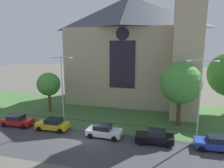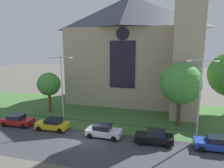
{
  "view_description": "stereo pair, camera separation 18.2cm",
  "coord_description": "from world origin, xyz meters",
  "px_view_note": "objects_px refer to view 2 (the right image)",
  "views": [
    {
      "loc": [
        8.14,
        -21.05,
        10.77
      ],
      "look_at": [
        0.41,
        8.0,
        5.14
      ],
      "focal_mm": 32.42,
      "sensor_mm": 36.0,
      "label": 1
    },
    {
      "loc": [
        8.31,
        -21.0,
        10.77
      ],
      "look_at": [
        0.41,
        8.0,
        5.14
      ],
      "focal_mm": 32.42,
      "sensor_mm": 36.0,
      "label": 2
    }
  ],
  "objects_px": {
    "parked_car_white": "(104,131)",
    "streetlamp_near": "(62,83)",
    "streetlamp_far": "(200,91)",
    "parked_car_red": "(17,120)",
    "church_building": "(133,49)",
    "tree_left_near": "(49,84)",
    "parked_car_yellow": "(53,124)",
    "parked_car_blue": "(216,143)",
    "parked_car_black": "(154,137)",
    "tree_right_near": "(180,83)"
  },
  "relations": [
    {
      "from": "tree_right_near",
      "to": "parked_car_yellow",
      "type": "xyz_separation_m",
      "value": [
        -15.91,
        -5.8,
        -5.18
      ]
    },
    {
      "from": "tree_left_near",
      "to": "parked_car_black",
      "type": "height_order",
      "value": "tree_left_near"
    },
    {
      "from": "parked_car_red",
      "to": "parked_car_white",
      "type": "bearing_deg",
      "value": -3.77
    },
    {
      "from": "tree_left_near",
      "to": "streetlamp_far",
      "type": "height_order",
      "value": "streetlamp_far"
    },
    {
      "from": "parked_car_red",
      "to": "parked_car_black",
      "type": "bearing_deg",
      "value": -3.56
    },
    {
      "from": "tree_left_near",
      "to": "parked_car_white",
      "type": "bearing_deg",
      "value": -30.85
    },
    {
      "from": "parked_car_red",
      "to": "parked_car_blue",
      "type": "distance_m",
      "value": 24.9
    },
    {
      "from": "tree_right_near",
      "to": "parked_car_white",
      "type": "xyz_separation_m",
      "value": [
        -8.84,
        -6.1,
        -5.18
      ]
    },
    {
      "from": "streetlamp_near",
      "to": "parked_car_blue",
      "type": "bearing_deg",
      "value": -4.74
    },
    {
      "from": "tree_left_near",
      "to": "tree_right_near",
      "type": "distance_m",
      "value": 20.47
    },
    {
      "from": "streetlamp_near",
      "to": "tree_right_near",
      "type": "bearing_deg",
      "value": 16.65
    },
    {
      "from": "streetlamp_far",
      "to": "parked_car_blue",
      "type": "xyz_separation_m",
      "value": [
        1.7,
        -1.53,
        -5.16
      ]
    },
    {
      "from": "tree_left_near",
      "to": "tree_right_near",
      "type": "height_order",
      "value": "tree_right_near"
    },
    {
      "from": "tree_left_near",
      "to": "parked_car_black",
      "type": "xyz_separation_m",
      "value": [
        17.59,
        -6.99,
        -3.88
      ]
    },
    {
      "from": "tree_right_near",
      "to": "parked_car_white",
      "type": "bearing_deg",
      "value": -145.38
    },
    {
      "from": "parked_car_white",
      "to": "streetlamp_near",
      "type": "bearing_deg",
      "value": 166.42
    },
    {
      "from": "parked_car_red",
      "to": "church_building",
      "type": "bearing_deg",
      "value": 49.69
    },
    {
      "from": "tree_right_near",
      "to": "parked_car_blue",
      "type": "relative_size",
      "value": 2.05
    },
    {
      "from": "streetlamp_far",
      "to": "parked_car_yellow",
      "type": "xyz_separation_m",
      "value": [
        -17.7,
        -1.31,
        -5.16
      ]
    },
    {
      "from": "church_building",
      "to": "parked_car_white",
      "type": "relative_size",
      "value": 6.14
    },
    {
      "from": "streetlamp_near",
      "to": "parked_car_yellow",
      "type": "height_order",
      "value": "streetlamp_near"
    },
    {
      "from": "parked_car_yellow",
      "to": "parked_car_blue",
      "type": "height_order",
      "value": "same"
    },
    {
      "from": "streetlamp_near",
      "to": "parked_car_blue",
      "type": "height_order",
      "value": "streetlamp_near"
    },
    {
      "from": "streetlamp_far",
      "to": "parked_car_red",
      "type": "xyz_separation_m",
      "value": [
        -23.2,
        -1.31,
        -5.16
      ]
    },
    {
      "from": "streetlamp_far",
      "to": "parked_car_white",
      "type": "relative_size",
      "value": 2.23
    },
    {
      "from": "church_building",
      "to": "parked_car_yellow",
      "type": "bearing_deg",
      "value": -114.27
    },
    {
      "from": "parked_car_red",
      "to": "streetlamp_far",
      "type": "bearing_deg",
      "value": 0.84
    },
    {
      "from": "church_building",
      "to": "parked_car_white",
      "type": "xyz_separation_m",
      "value": [
        -0.48,
        -17.05,
        -9.53
      ]
    },
    {
      "from": "parked_car_black",
      "to": "parked_car_blue",
      "type": "height_order",
      "value": "same"
    },
    {
      "from": "parked_car_white",
      "to": "streetlamp_far",
      "type": "bearing_deg",
      "value": 9.65
    },
    {
      "from": "parked_car_red",
      "to": "parked_car_yellow",
      "type": "distance_m",
      "value": 5.5
    },
    {
      "from": "church_building",
      "to": "parked_car_blue",
      "type": "bearing_deg",
      "value": -55.07
    },
    {
      "from": "tree_right_near",
      "to": "parked_car_black",
      "type": "height_order",
      "value": "tree_right_near"
    },
    {
      "from": "parked_car_black",
      "to": "parked_car_blue",
      "type": "distance_m",
      "value": 6.31
    },
    {
      "from": "parked_car_yellow",
      "to": "parked_car_blue",
      "type": "distance_m",
      "value": 19.4
    },
    {
      "from": "parked_car_black",
      "to": "streetlamp_far",
      "type": "bearing_deg",
      "value": -162.18
    },
    {
      "from": "parked_car_black",
      "to": "streetlamp_near",
      "type": "bearing_deg",
      "value": -10.17
    },
    {
      "from": "tree_left_near",
      "to": "parked_car_red",
      "type": "height_order",
      "value": "tree_left_near"
    },
    {
      "from": "parked_car_white",
      "to": "parked_car_black",
      "type": "bearing_deg",
      "value": 0.29
    },
    {
      "from": "parked_car_blue",
      "to": "parked_car_black",
      "type": "bearing_deg",
      "value": 0.03
    },
    {
      "from": "parked_car_red",
      "to": "parked_car_blue",
      "type": "relative_size",
      "value": 1.01
    },
    {
      "from": "parked_car_red",
      "to": "tree_right_near",
      "type": "bearing_deg",
      "value": 12.77
    },
    {
      "from": "streetlamp_near",
      "to": "parked_car_white",
      "type": "xyz_separation_m",
      "value": [
        6.18,
        -1.61,
        -5.22
      ]
    },
    {
      "from": "streetlamp_near",
      "to": "streetlamp_far",
      "type": "relative_size",
      "value": 1.01
    },
    {
      "from": "streetlamp_near",
      "to": "parked_car_yellow",
      "type": "bearing_deg",
      "value": -124.31
    },
    {
      "from": "tree_left_near",
      "to": "streetlamp_near",
      "type": "xyz_separation_m",
      "value": [
        5.39,
        -5.3,
        1.34
      ]
    },
    {
      "from": "streetlamp_near",
      "to": "parked_car_yellow",
      "type": "xyz_separation_m",
      "value": [
        -0.89,
        -1.31,
        -5.22
      ]
    },
    {
      "from": "streetlamp_near",
      "to": "streetlamp_far",
      "type": "distance_m",
      "value": 16.81
    },
    {
      "from": "tree_left_near",
      "to": "streetlamp_near",
      "type": "distance_m",
      "value": 7.68
    },
    {
      "from": "streetlamp_near",
      "to": "parked_car_blue",
      "type": "relative_size",
      "value": 2.26
    }
  ]
}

